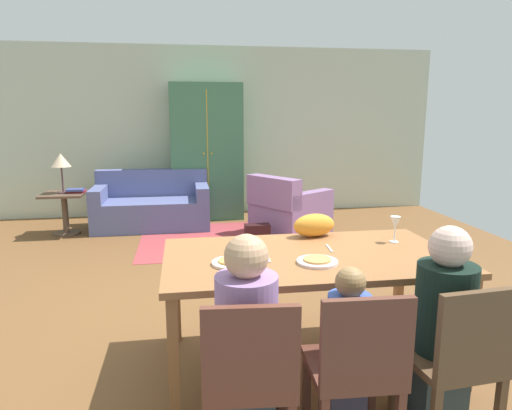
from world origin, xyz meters
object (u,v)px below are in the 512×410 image
at_px(dining_chair_man, 249,374).
at_px(side_table, 65,208).
at_px(dining_chair_woman, 459,356).
at_px(book_lower, 77,191).
at_px(handbag, 257,234).
at_px(dining_chair_child, 357,365).
at_px(plate_near_man, 232,263).
at_px(book_upper, 75,190).
at_px(armchair, 288,211).
at_px(cat, 314,225).
at_px(dining_table, 309,264).
at_px(plate_near_child, 317,262).
at_px(wine_glass, 395,224).
at_px(person_child, 345,357).
at_px(table_lamp, 61,162).
at_px(couch, 152,206).
at_px(armoire, 207,152).
at_px(person_woman, 438,335).
at_px(person_man, 246,350).

xyz_separation_m(dining_chair_man, side_table, (-1.90, 4.63, -0.11)).
distance_m(dining_chair_woman, book_lower, 5.41).
relative_size(side_table, handbag, 1.81).
bearing_deg(dining_chair_child, plate_near_man, 123.79).
height_order(plate_near_man, book_upper, plate_near_man).
distance_m(dining_chair_child, book_lower, 5.17).
bearing_deg(book_upper, armchair, -8.20).
height_order(dining_chair_child, cat, cat).
height_order(dining_table, dining_chair_man, dining_chair_man).
relative_size(plate_near_child, wine_glass, 1.34).
bearing_deg(cat, wine_glass, -34.52).
bearing_deg(side_table, person_child, -61.56).
xyz_separation_m(table_lamp, handbag, (2.54, -0.90, -0.88)).
height_order(couch, book_lower, couch).
bearing_deg(plate_near_child, armchair, 79.82).
relative_size(cat, handbag, 1.00).
distance_m(armoire, book_lower, 2.02).
distance_m(dining_table, table_lamp, 4.47).
height_order(wine_glass, dining_chair_man, wine_glass).
bearing_deg(book_upper, plate_near_child, -60.09).
bearing_deg(wine_glass, plate_near_child, -151.65).
bearing_deg(table_lamp, handbag, -19.53).
bearing_deg(handbag, plate_near_man, -102.03).
bearing_deg(book_lower, handbag, -21.33).
bearing_deg(dining_table, person_woman, -54.15).
bearing_deg(dining_chair_woman, person_man, 170.30).
distance_m(dining_table, plate_near_child, 0.19).
xyz_separation_m(person_man, couch, (-0.75, 4.71, -0.21)).
bearing_deg(wine_glass, cat, 155.47).
xyz_separation_m(plate_near_man, side_table, (-1.90, 3.87, -0.39)).
relative_size(cat, armchair, 0.27).
xyz_separation_m(person_man, dining_chair_woman, (1.02, -0.17, -0.02)).
bearing_deg(dining_chair_woman, book_lower, 120.68).
height_order(wine_glass, armchair, wine_glass).
height_order(dining_chair_man, book_upper, dining_chair_man).
bearing_deg(handbag, person_child, -91.97).
height_order(dining_chair_child, book_lower, dining_chair_child).
relative_size(dining_chair_woman, side_table, 1.50).
distance_m(wine_glass, book_upper, 4.61).
height_order(person_man, table_lamp, table_lamp).
distance_m(side_table, book_lower, 0.28).
relative_size(wine_glass, side_table, 0.32).
xyz_separation_m(dining_chair_child, cat, (0.15, 1.29, 0.35)).
relative_size(plate_near_man, dining_chair_child, 0.29).
bearing_deg(dining_chair_woman, plate_near_child, 126.60).
xyz_separation_m(plate_near_man, dining_chair_woman, (1.03, -0.76, -0.28)).
xyz_separation_m(dining_chair_child, person_woman, (0.51, 0.18, 0.02)).
xyz_separation_m(dining_chair_woman, couch, (-1.77, 4.89, -0.19)).
xyz_separation_m(cat, side_table, (-2.56, 3.34, -0.47)).
relative_size(plate_near_man, dining_chair_woman, 0.29).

